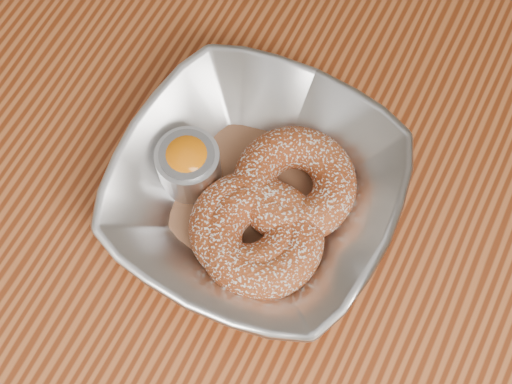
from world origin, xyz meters
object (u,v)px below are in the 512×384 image
at_px(donut_front, 248,228).
at_px(serving_bowl, 256,193).
at_px(donut_back, 295,184).
at_px(donut_extra, 261,238).
at_px(ramekin, 188,164).
at_px(table, 282,291).

bearing_deg(donut_front, serving_bowl, 105.12).
bearing_deg(donut_front, donut_back, 72.05).
height_order(donut_back, donut_extra, same).
height_order(donut_extra, ramekin, ramekin).
height_order(table, serving_bowl, serving_bowl).
relative_size(donut_front, donut_extra, 0.95).
distance_m(serving_bowl, donut_front, 0.03).
distance_m(donut_front, donut_extra, 0.01).
relative_size(donut_back, donut_extra, 1.01).
bearing_deg(ramekin, table, -15.34).
bearing_deg(donut_front, table, -5.76).
xyz_separation_m(table, serving_bowl, (-0.05, 0.03, 0.13)).
height_order(donut_back, donut_front, donut_back).
bearing_deg(donut_extra, serving_bowl, 122.77).
distance_m(table, donut_back, 0.14).
bearing_deg(ramekin, donut_front, -20.26).
relative_size(table, donut_extra, 11.64).
distance_m(table, serving_bowl, 0.14).
distance_m(table, donut_extra, 0.13).
bearing_deg(donut_back, table, -69.50).
relative_size(donut_back, donut_front, 1.07).
relative_size(table, ramekin, 22.28).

